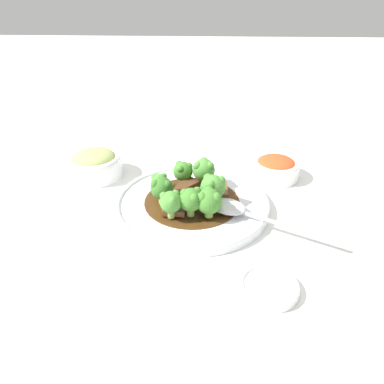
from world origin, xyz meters
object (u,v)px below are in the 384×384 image
beef_strip_1 (188,198)px  beef_strip_0 (182,188)px  beef_strip_3 (218,191)px  broccoli_floret_5 (160,182)px  broccoli_floret_0 (162,188)px  beef_strip_2 (175,207)px  main_plate (192,203)px  broccoli_floret_2 (192,199)px  broccoli_floret_6 (204,170)px  side_bowl_kimchi (276,167)px  broccoli_floret_3 (209,201)px  broccoli_floret_7 (183,171)px  side_bowl_appetizer (95,164)px  broccoli_floret_4 (213,187)px  serving_spoon (236,209)px  broccoli_floret_1 (206,197)px  sauce_dish (269,287)px  broccoli_floret_8 (171,202)px

beef_strip_1 → beef_strip_0: bearing=23.1°
beef_strip_3 → broccoli_floret_5: bearing=89.2°
broccoli_floret_0 → broccoli_floret_5: (0.04, 0.01, -0.01)m
beef_strip_1 → beef_strip_2: beef_strip_1 is taller
main_plate → broccoli_floret_2: size_ratio=5.49×
broccoli_floret_6 → side_bowl_kimchi: size_ratio=0.54×
broccoli_floret_2 → broccoli_floret_3: (-0.00, -0.03, -0.00)m
broccoli_floret_3 → beef_strip_3: bearing=-12.2°
main_plate → beef_strip_0: 0.04m
beef_strip_3 → side_bowl_kimchi: (0.10, -0.12, -0.00)m
broccoli_floret_7 → broccoli_floret_5: bearing=135.1°
beef_strip_1 → broccoli_floret_2: (-0.04, -0.01, 0.03)m
main_plate → side_bowl_kimchi: 0.21m
side_bowl_appetizer → broccoli_floret_0: bearing=-129.8°
beef_strip_3 → broccoli_floret_4: (-0.03, 0.01, 0.03)m
beef_strip_0 → serving_spoon: 0.12m
beef_strip_1 → broccoli_floret_1: size_ratio=1.47×
side_bowl_appetizer → broccoli_floret_1: bearing=-122.0°
side_bowl_kimchi → broccoli_floret_4: bearing=135.8°
broccoli_floret_7 → sauce_dish: size_ratio=0.52×
side_bowl_kimchi → broccoli_floret_8: bearing=132.3°
broccoli_floret_1 → broccoli_floret_3: size_ratio=0.77×
broccoli_floret_2 → serving_spoon: broccoli_floret_2 is taller
broccoli_floret_5 → side_bowl_appetizer: size_ratio=0.33×
beef_strip_1 → sauce_dish: bearing=-148.3°
beef_strip_0 → main_plate: bearing=-142.1°
beef_strip_3 → side_bowl_kimchi: size_ratio=0.51×
beef_strip_0 → broccoli_floret_4: 0.07m
sauce_dish → broccoli_floret_0: bearing=41.6°
broccoli_floret_1 → sauce_dish: 0.19m
broccoli_floret_4 → side_bowl_kimchi: (0.13, -0.13, -0.03)m
broccoli_floret_1 → broccoli_floret_4: (0.02, -0.01, 0.01)m
beef_strip_3 → broccoli_floret_3: size_ratio=0.97×
broccoli_floret_0 → broccoli_floret_3: 0.09m
broccoli_floret_7 → broccoli_floret_8: broccoli_floret_8 is taller
beef_strip_0 → beef_strip_1: bearing=-156.9°
broccoli_floret_3 → side_bowl_appetizer: broccoli_floret_3 is taller
broccoli_floret_3 → broccoli_floret_6: (0.11, 0.01, 0.00)m
broccoli_floret_6 → beef_strip_0: bearing=127.0°
beef_strip_2 → broccoli_floret_5: size_ratio=1.35×
broccoli_floret_0 → beef_strip_3: bearing=-69.9°
beef_strip_2 → side_bowl_appetizer: size_ratio=0.45×
broccoli_floret_0 → broccoli_floret_1: size_ratio=1.27×
beef_strip_2 → main_plate: bearing=-39.6°
beef_strip_2 → broccoli_floret_7: (0.10, -0.01, 0.02)m
broccoli_floret_5 → broccoli_floret_6: 0.09m
beef_strip_1 → side_bowl_kimchi: (0.13, -0.17, -0.00)m
side_bowl_appetizer → sauce_dish: (-0.31, -0.32, -0.02)m
broccoli_floret_2 → broccoli_floret_5: (0.07, 0.06, -0.01)m
broccoli_floret_7 → serving_spoon: size_ratio=0.20×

